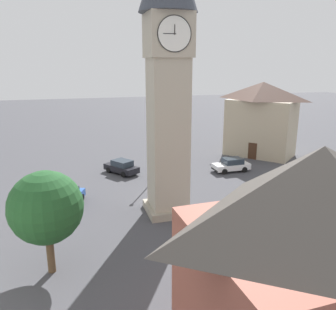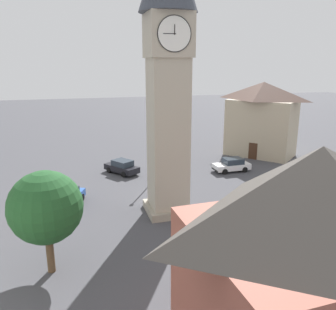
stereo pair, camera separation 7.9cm
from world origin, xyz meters
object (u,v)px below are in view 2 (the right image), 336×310
object	(u,v)px
building_terrace_right	(262,119)
lamp_post	(152,146)
car_silver_kerb	(122,167)
pedestrian	(225,220)
building_hall_far	(309,270)
car_white_side	(232,165)
tree	(46,207)
clock_tower	(168,49)
car_blue_kerb	(67,198)

from	to	relation	value
building_terrace_right	lamp_post	distance (m)	17.51
car_silver_kerb	pedestrian	size ratio (longest dim) A/B	2.58
building_hall_far	lamp_post	bearing A→B (deg)	-89.66
building_terrace_right	building_hall_far	distance (m)	34.19
car_white_side	tree	bearing A→B (deg)	38.11
car_silver_kerb	building_terrace_right	world-z (taller)	building_terrace_right
clock_tower	building_hall_far	distance (m)	18.03
car_blue_kerb	building_hall_far	size ratio (longest dim) A/B	0.48
clock_tower	tree	bearing A→B (deg)	34.96
clock_tower	building_terrace_right	size ratio (longest dim) A/B	2.19
pedestrian	building_hall_far	distance (m)	12.21
pedestrian	car_blue_kerb	bearing A→B (deg)	-36.92
building_hall_far	lamp_post	xyz separation A→B (m)	(0.14, -23.57, -0.94)
clock_tower	car_silver_kerb	bearing A→B (deg)	-79.13
pedestrian	building_terrace_right	bearing A→B (deg)	-126.28
pedestrian	building_terrace_right	world-z (taller)	building_terrace_right
car_blue_kerb	car_white_side	size ratio (longest dim) A/B	1.07
car_blue_kerb	lamp_post	distance (m)	9.81
car_silver_kerb	building_hall_far	bearing A→B (deg)	95.78
pedestrian	lamp_post	xyz separation A→B (m)	(2.38, -12.15, 2.76)
car_silver_kerb	car_white_side	bearing A→B (deg)	167.57
clock_tower	tree	world-z (taller)	clock_tower
car_silver_kerb	building_hall_far	xyz separation A→B (m)	(-2.76, 27.27, 3.95)
car_blue_kerb	pedestrian	distance (m)	13.52
car_white_side	pedestrian	bearing A→B (deg)	61.92
lamp_post	car_blue_kerb	bearing A→B (deg)	25.56
pedestrian	clock_tower	bearing A→B (deg)	-58.60
clock_tower	car_blue_kerb	world-z (taller)	clock_tower
car_blue_kerb	building_terrace_right	size ratio (longest dim) A/B	0.45
clock_tower	car_blue_kerb	distance (m)	14.84
car_blue_kerb	tree	bearing A→B (deg)	84.76
car_blue_kerb	tree	size ratio (longest dim) A/B	0.73
building_hall_far	car_blue_kerb	bearing A→B (deg)	-66.33
clock_tower	lamp_post	bearing A→B (deg)	-93.66
car_silver_kerb	car_white_side	world-z (taller)	same
pedestrian	lamp_post	bearing A→B (deg)	-78.91
building_hall_far	building_terrace_right	bearing A→B (deg)	-117.96
tree	lamp_post	bearing A→B (deg)	-124.31
clock_tower	building_hall_far	bearing A→B (deg)	92.20
car_white_side	building_hall_far	distance (m)	26.60
car_silver_kerb	car_white_side	xyz separation A→B (m)	(-12.04, 2.65, 0.00)
building_terrace_right	lamp_post	size ratio (longest dim) A/B	1.74
pedestrian	tree	xyz separation A→B (m)	(11.69, 1.49, 3.03)
clock_tower	lamp_post	world-z (taller)	clock_tower
car_white_side	tree	distance (m)	24.03
clock_tower	car_silver_kerb	size ratio (longest dim) A/B	5.01
car_blue_kerb	pedestrian	size ratio (longest dim) A/B	2.64
car_white_side	building_hall_far	bearing A→B (deg)	69.34
tree	building_terrace_right	distance (m)	32.57
tree	building_terrace_right	bearing A→B (deg)	-141.48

